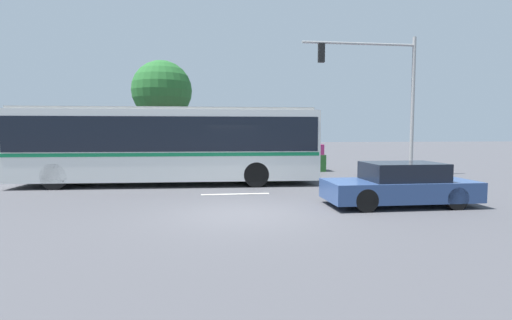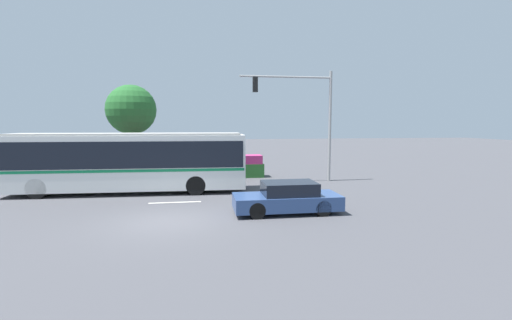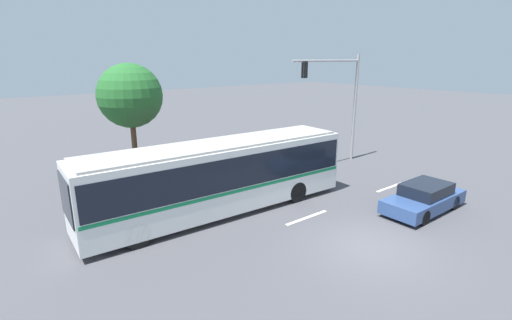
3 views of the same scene
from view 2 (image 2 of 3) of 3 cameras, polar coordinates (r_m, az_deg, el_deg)
The scene contains 8 objects.
ground_plane at distance 14.15m, azimuth -13.83°, elevation -9.41°, with size 140.00×140.00×0.00m, color #444449.
city_bus at distance 20.13m, azimuth -19.63°, elevation 0.16°, with size 12.35×2.99×3.17m.
sedan_foreground at distance 14.91m, azimuth 5.00°, elevation -6.07°, with size 4.37×1.78×1.29m.
traffic_light_pole at distance 22.89m, azimuth 8.30°, elevation 8.05°, with size 5.87×0.24×6.95m.
flowering_hedge at distance 24.52m, azimuth -11.64°, elevation -1.17°, with size 10.97×1.24×1.50m.
street_tree_left at distance 27.57m, azimuth -19.24°, elevation 7.53°, with size 3.56×3.56×6.45m.
lane_stripe_near at distance 17.26m, azimuth -12.76°, elevation -6.60°, with size 2.40×0.16×0.01m, color silver.
lane_stripe_mid at distance 18.02m, azimuth 8.00°, elevation -5.99°, with size 2.40×0.16×0.01m, color silver.
Camera 2 is at (1.19, -13.61, 3.68)m, focal length 25.13 mm.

